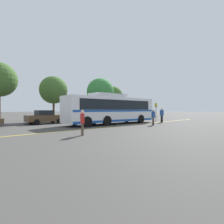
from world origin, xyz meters
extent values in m
plane|color=#423F3D|center=(0.00, 0.00, 0.00)|extent=(220.00, 220.00, 0.00)
cube|color=gold|center=(0.65, -2.35, 0.00)|extent=(31.18, 0.20, 0.01)
cube|color=#99999E|center=(0.65, 6.51, 0.07)|extent=(39.18, 0.36, 0.15)
cube|color=white|center=(0.65, -0.15, 1.64)|extent=(11.32, 3.22, 2.64)
cube|color=black|center=(0.65, -0.15, 2.14)|extent=(9.76, 3.17, 1.03)
cube|color=#194CA5|center=(0.65, -0.15, 1.51)|extent=(11.09, 3.25, 0.20)
cube|color=#194CA5|center=(0.65, -0.15, 0.44)|extent=(11.09, 3.24, 0.24)
cube|color=black|center=(6.25, -0.49, 1.69)|extent=(0.18, 2.23, 1.94)
cube|color=black|center=(6.25, -0.49, 2.81)|extent=(0.15, 1.77, 0.24)
cube|color=silver|center=(0.09, -0.11, 3.16)|extent=(4.03, 2.27, 0.41)
cube|color=black|center=(6.53, -0.51, 0.55)|extent=(0.16, 1.90, 0.04)
cube|color=black|center=(6.53, -0.51, 0.35)|extent=(0.16, 1.90, 0.04)
cylinder|color=black|center=(4.19, 0.85, 0.50)|extent=(1.02, 0.34, 1.00)
cylinder|color=black|center=(4.03, -1.57, 0.50)|extent=(1.02, 0.34, 1.00)
cylinder|color=black|center=(-0.95, 1.17, 0.50)|extent=(1.02, 0.34, 1.00)
cylinder|color=black|center=(-1.10, -1.26, 0.50)|extent=(1.02, 0.34, 1.00)
cylinder|color=black|center=(-3.29, 1.32, 0.50)|extent=(1.02, 0.34, 1.00)
cylinder|color=black|center=(-3.44, -1.11, 0.50)|extent=(1.02, 0.34, 1.00)
cube|color=#4C3823|center=(-4.75, 5.24, 0.65)|extent=(4.12, 1.76, 0.70)
cube|color=black|center=(-4.85, 5.24, 1.27)|extent=(1.74, 1.52, 0.55)
cylinder|color=black|center=(-3.49, 6.07, 0.30)|extent=(0.60, 0.21, 0.60)
cylinder|color=black|center=(-3.47, 4.46, 0.30)|extent=(0.60, 0.21, 0.60)
cylinder|color=black|center=(-6.03, 6.03, 0.30)|extent=(0.60, 0.21, 0.60)
cylinder|color=black|center=(-6.01, 4.42, 0.30)|extent=(0.60, 0.21, 0.60)
cylinder|color=black|center=(6.80, -2.66, 0.43)|extent=(0.14, 0.14, 0.87)
cylinder|color=black|center=(6.95, -2.74, 0.43)|extent=(0.14, 0.14, 0.87)
cube|color=#264C99|center=(6.88, -2.70, 1.21)|extent=(0.47, 0.39, 0.69)
sphere|color=tan|center=(6.88, -2.70, 1.68)|extent=(0.24, 0.24, 0.24)
cylinder|color=brown|center=(2.70, -4.27, 0.40)|extent=(0.14, 0.14, 0.80)
cylinder|color=brown|center=(2.79, -4.12, 0.40)|extent=(0.14, 0.14, 0.80)
cube|color=#264C99|center=(2.75, -4.19, 1.12)|extent=(0.41, 0.47, 0.63)
sphere|color=tan|center=(2.75, -4.19, 1.54)|extent=(0.22, 0.22, 0.22)
cylinder|color=brown|center=(-6.66, -5.25, 0.39)|extent=(0.14, 0.14, 0.77)
cylinder|color=brown|center=(-6.58, -5.10, 0.39)|extent=(0.14, 0.14, 0.77)
cube|color=red|center=(-6.62, -5.17, 1.08)|extent=(0.39, 0.47, 0.61)
sphere|color=beige|center=(-6.62, -5.17, 1.49)|extent=(0.21, 0.21, 0.21)
cylinder|color=#59595E|center=(7.59, -1.39, 1.27)|extent=(0.07, 0.07, 2.53)
cube|color=yellow|center=(7.59, -1.39, 2.20)|extent=(0.05, 0.40, 0.56)
cylinder|color=#513823|center=(11.22, 10.84, 1.41)|extent=(0.28, 0.28, 2.83)
sphere|color=#3D6028|center=(11.22, 10.84, 4.30)|extent=(3.92, 3.92, 3.92)
cylinder|color=#513823|center=(-2.17, 8.68, 1.45)|extent=(0.28, 0.28, 2.90)
sphere|color=#3D6028|center=(-2.17, 8.68, 4.33)|extent=(3.79, 3.79, 3.79)
cylinder|color=#513823|center=(5.95, 8.42, 1.45)|extent=(0.28, 0.28, 2.91)
sphere|color=#337A38|center=(5.95, 8.42, 4.61)|extent=(4.56, 4.56, 4.56)
camera|label=1|loc=(-12.77, -14.49, 1.66)|focal=28.00mm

